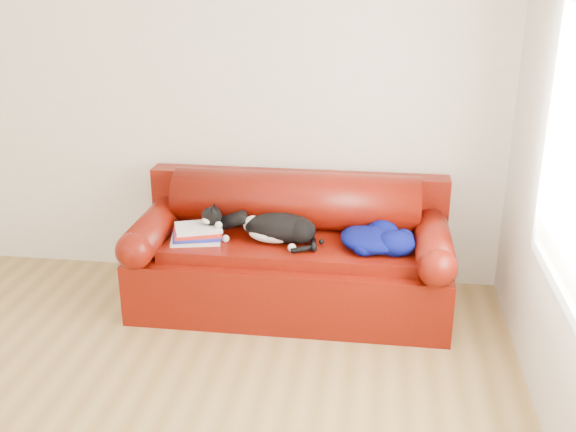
# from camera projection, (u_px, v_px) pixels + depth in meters

# --- Properties ---
(room_shell) EXTENTS (4.52, 4.02, 2.61)m
(room_shell) POSITION_uv_depth(u_px,v_px,m) (82.00, 105.00, 2.81)
(room_shell) COLOR beige
(room_shell) RESTS_ON ground
(sofa_base) EXTENTS (2.10, 0.90, 0.50)m
(sofa_base) POSITION_uv_depth(u_px,v_px,m) (291.00, 274.00, 4.59)
(sofa_base) COLOR #3F0802
(sofa_base) RESTS_ON ground
(sofa_back) EXTENTS (2.10, 1.01, 0.88)m
(sofa_back) POSITION_uv_depth(u_px,v_px,m) (296.00, 220.00, 4.71)
(sofa_back) COLOR #3F0802
(sofa_back) RESTS_ON ground
(book_stack) EXTENTS (0.37, 0.32, 0.10)m
(book_stack) POSITION_uv_depth(u_px,v_px,m) (197.00, 233.00, 4.46)
(book_stack) COLOR beige
(book_stack) RESTS_ON sofa_base
(cat) EXTENTS (0.64, 0.38, 0.24)m
(cat) POSITION_uv_depth(u_px,v_px,m) (279.00, 229.00, 4.41)
(cat) COLOR black
(cat) RESTS_ON sofa_base
(blanket) EXTENTS (0.51, 0.45, 0.16)m
(blanket) POSITION_uv_depth(u_px,v_px,m) (376.00, 238.00, 4.32)
(blanket) COLOR #020640
(blanket) RESTS_ON sofa_base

